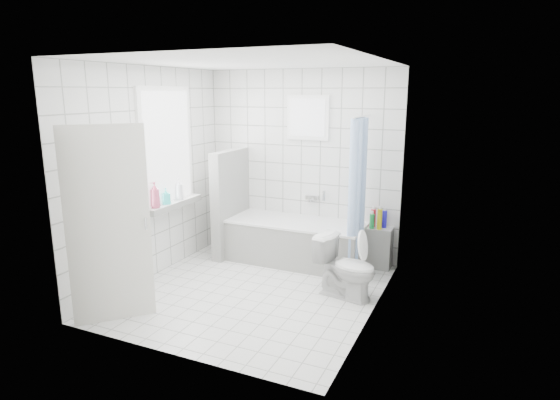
% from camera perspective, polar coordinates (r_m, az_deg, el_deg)
% --- Properties ---
extents(ground, '(3.00, 3.00, 0.00)m').
position_cam_1_polar(ground, '(5.62, -3.30, -11.05)').
color(ground, white).
rests_on(ground, ground).
extents(ceiling, '(3.00, 3.00, 0.00)m').
position_cam_1_polar(ceiling, '(5.14, -3.69, 16.45)').
color(ceiling, white).
rests_on(ceiling, ground).
extents(wall_back, '(2.80, 0.02, 2.60)m').
position_cam_1_polar(wall_back, '(6.57, 2.60, 4.35)').
color(wall_back, white).
rests_on(wall_back, ground).
extents(wall_front, '(2.80, 0.02, 2.60)m').
position_cam_1_polar(wall_front, '(3.99, -13.51, -1.74)').
color(wall_front, white).
rests_on(wall_front, ground).
extents(wall_left, '(0.02, 3.00, 2.60)m').
position_cam_1_polar(wall_left, '(6.00, -15.44, 3.05)').
color(wall_left, white).
rests_on(wall_left, ground).
extents(wall_right, '(0.02, 3.00, 2.60)m').
position_cam_1_polar(wall_right, '(4.75, 11.65, 0.71)').
color(wall_right, white).
rests_on(wall_right, ground).
extents(window_left, '(0.01, 0.90, 1.40)m').
position_cam_1_polar(window_left, '(6.16, -13.51, 6.24)').
color(window_left, white).
rests_on(window_left, wall_left).
extents(window_back, '(0.50, 0.01, 0.50)m').
position_cam_1_polar(window_back, '(6.43, 3.36, 9.98)').
color(window_back, white).
rests_on(window_back, wall_back).
extents(window_sill, '(0.18, 1.02, 0.08)m').
position_cam_1_polar(window_sill, '(6.26, -12.83, -0.51)').
color(window_sill, white).
rests_on(window_sill, wall_left).
extents(door, '(0.58, 0.61, 2.00)m').
position_cam_1_polar(door, '(4.92, -20.17, -3.01)').
color(door, silver).
rests_on(door, ground).
extents(bathtub, '(1.85, 0.77, 0.58)m').
position_cam_1_polar(bathtub, '(6.44, 1.97, -5.08)').
color(bathtub, white).
rests_on(bathtub, ground).
extents(partition_wall, '(0.15, 0.85, 1.50)m').
position_cam_1_polar(partition_wall, '(6.69, -6.04, -0.35)').
color(partition_wall, white).
rests_on(partition_wall, ground).
extents(tiled_ledge, '(0.40, 0.24, 0.55)m').
position_cam_1_polar(tiled_ledge, '(6.38, 11.67, -5.67)').
color(tiled_ledge, white).
rests_on(tiled_ledge, ground).
extents(toilet, '(0.76, 0.53, 0.71)m').
position_cam_1_polar(toilet, '(5.40, 8.08, -8.12)').
color(toilet, white).
rests_on(toilet, ground).
extents(curtain_rod, '(0.02, 0.80, 0.02)m').
position_cam_1_polar(curtain_rod, '(5.83, 10.04, 9.98)').
color(curtain_rod, silver).
rests_on(curtain_rod, wall_back).
extents(shower_curtain, '(0.14, 0.48, 1.78)m').
position_cam_1_polar(shower_curtain, '(5.82, 9.37, 1.05)').
color(shower_curtain, '#4A81D9').
rests_on(shower_curtain, curtain_rod).
extents(tub_faucet, '(0.18, 0.06, 0.06)m').
position_cam_1_polar(tub_faucet, '(6.55, 3.93, 0.31)').
color(tub_faucet, silver).
rests_on(tub_faucet, wall_back).
extents(sill_bottles, '(0.15, 0.62, 0.32)m').
position_cam_1_polar(sill_bottles, '(6.08, -13.79, 0.84)').
color(sill_bottles, '#30DACF').
rests_on(sill_bottles, window_sill).
extents(ledge_bottles, '(0.21, 0.17, 0.27)m').
position_cam_1_polar(ledge_bottles, '(6.24, 11.81, -2.31)').
color(ledge_bottles, red).
rests_on(ledge_bottles, tiled_ledge).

